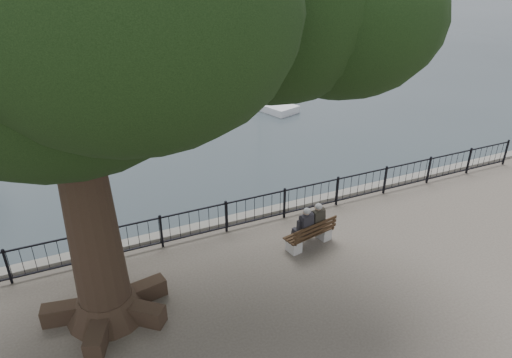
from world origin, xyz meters
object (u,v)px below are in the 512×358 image
person_right (314,223)px  lion_monument (106,14)px  bench (310,237)px  person_left (303,228)px

person_right → lion_monument: bearing=89.0°
person_right → bench: bearing=-146.3°
person_right → lion_monument: (0.83, 49.01, 0.48)m
person_right → lion_monument: 49.02m
bench → person_left: size_ratio=1.24×
lion_monument → person_left: bearing=-91.5°
bench → person_left: (-0.23, 0.05, 0.32)m
person_left → bench: bearing=-11.9°
bench → person_left: 0.40m
person_left → person_right: 0.44m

